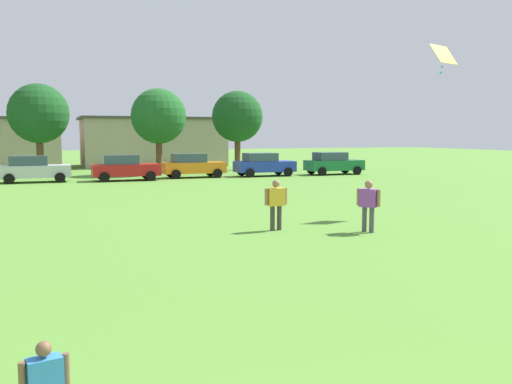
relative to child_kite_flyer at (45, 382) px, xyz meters
The scene contains 14 objects.
ground_plane 26.57m from the child_kite_flyer, 86.22° to the left, with size 160.00×160.00×0.00m, color #568C33.
child_kite_flyer is the anchor object (origin of this frame).
adult_bystander 13.18m from the child_kite_flyer, 44.66° to the left, with size 0.55×0.64×1.61m.
bystander_near_trees 12.60m from the child_kite_flyer, 57.16° to the left, with size 0.76×0.30×1.60m.
kite 19.53m from the child_kite_flyer, 40.36° to the left, with size 1.27×0.89×1.11m.
parked_car_silver_1 32.44m from the child_kite_flyer, 91.19° to the left, with size 4.30×2.02×1.68m.
parked_car_red_2 32.18m from the child_kite_flyer, 81.24° to the left, with size 4.30×2.02×1.68m.
parked_car_orange_3 34.19m from the child_kite_flyer, 73.52° to the left, with size 4.30×2.02×1.68m.
parked_car_blue_4 35.59m from the child_kite_flyer, 65.32° to the left, with size 4.30×2.02×1.68m.
parked_car_green_5 37.98m from the child_kite_flyer, 57.55° to the left, with size 4.30×2.02×1.68m.
tree_center 38.01m from the child_kite_flyer, 90.42° to the left, with size 4.26×4.26×6.64m.
tree_right 37.83m from the child_kite_flyer, 77.54° to the left, with size 4.14×4.14×6.44m.
tree_far_right 42.33m from the child_kite_flyer, 68.83° to the left, with size 4.25×4.25×6.63m.
house_left 50.16m from the child_kite_flyer, 78.71° to the left, with size 13.53×8.08×4.63m.
Camera 1 is at (-1.67, -2.19, 3.02)m, focal length 39.58 mm.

